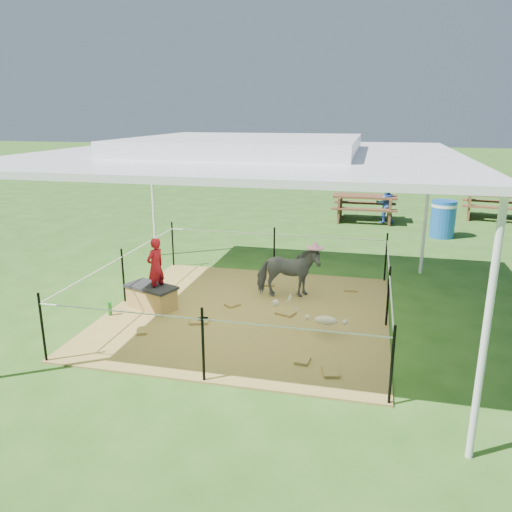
% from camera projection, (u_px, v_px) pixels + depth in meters
% --- Properties ---
extents(ground, '(90.00, 90.00, 0.00)m').
position_uv_depth(ground, '(248.00, 314.00, 8.37)').
color(ground, '#2D5919').
rests_on(ground, ground).
extents(hay_patch, '(4.60, 4.60, 0.03)m').
position_uv_depth(hay_patch, '(248.00, 313.00, 8.37)').
color(hay_patch, brown).
rests_on(hay_patch, ground).
extents(canopy_tent, '(6.30, 6.30, 2.90)m').
position_uv_depth(canopy_tent, '(247.00, 151.00, 7.63)').
color(canopy_tent, silver).
rests_on(canopy_tent, ground).
extents(rope_fence, '(4.54, 4.54, 1.00)m').
position_uv_depth(rope_fence, '(248.00, 278.00, 8.20)').
color(rope_fence, black).
rests_on(rope_fence, ground).
extents(straw_bale, '(0.91, 0.67, 0.36)m').
position_uv_depth(straw_bale, '(152.00, 298.00, 8.51)').
color(straw_bale, '#AB7C3E').
rests_on(straw_bale, hay_patch).
extents(dark_cloth, '(0.98, 0.73, 0.05)m').
position_uv_depth(dark_cloth, '(151.00, 287.00, 8.45)').
color(dark_cloth, black).
rests_on(dark_cloth, straw_bale).
extents(woman, '(0.35, 0.42, 0.98)m').
position_uv_depth(woman, '(155.00, 261.00, 8.30)').
color(woman, '#A10F1A').
rests_on(woman, straw_bale).
extents(green_bottle, '(0.08, 0.08, 0.23)m').
position_uv_depth(green_bottle, '(110.00, 309.00, 8.23)').
color(green_bottle, '#1A7622').
rests_on(green_bottle, hay_patch).
extents(pony, '(1.20, 0.73, 0.94)m').
position_uv_depth(pony, '(288.00, 272.00, 8.95)').
color(pony, '#47474C').
rests_on(pony, hay_patch).
extents(pink_hat, '(0.29, 0.29, 0.14)m').
position_uv_depth(pink_hat, '(289.00, 243.00, 8.80)').
color(pink_hat, pink).
rests_on(pink_hat, pony).
extents(foal, '(0.94, 0.55, 0.51)m').
position_uv_depth(foal, '(326.00, 319.00, 7.48)').
color(foal, tan).
rests_on(foal, hay_patch).
extents(trash_barrel, '(0.85, 0.85, 1.00)m').
position_uv_depth(trash_barrel, '(443.00, 219.00, 13.44)').
color(trash_barrel, '#1756B0').
rests_on(trash_barrel, ground).
extents(picnic_table_near, '(1.94, 1.40, 0.81)m').
position_uv_depth(picnic_table_near, '(364.00, 208.00, 15.51)').
color(picnic_table_near, brown).
rests_on(picnic_table_near, ground).
extents(picnic_table_far, '(2.15, 1.70, 0.81)m').
position_uv_depth(picnic_table_far, '(495.00, 206.00, 15.77)').
color(picnic_table_far, brown).
rests_on(picnic_table_far, ground).
extents(distant_person, '(0.64, 0.54, 1.18)m').
position_uv_depth(distant_person, '(385.00, 204.00, 15.21)').
color(distant_person, blue).
rests_on(distant_person, ground).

